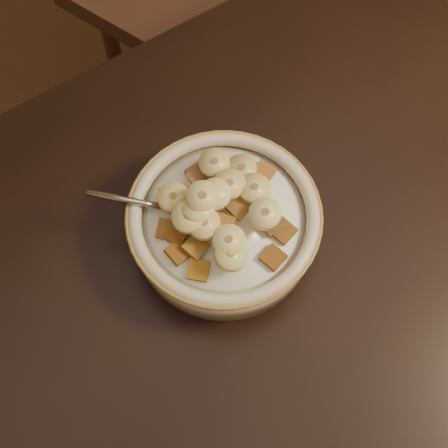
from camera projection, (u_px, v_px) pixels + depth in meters
floor at (361, 387)px, 1.37m from camera, size 4.00×4.50×0.10m
cereal_bowl at (224, 227)px, 0.63m from camera, size 0.18×0.18×0.04m
milk at (224, 218)px, 0.61m from camera, size 0.15×0.15×0.00m
spoon at (194, 213)px, 0.61m from camera, size 0.06×0.05×0.01m
cereal_square_0 at (225, 173)px, 0.62m from camera, size 0.03×0.02×0.01m
cereal_square_1 at (198, 270)px, 0.59m from camera, size 0.03×0.03×0.01m
cereal_square_2 at (264, 172)px, 0.63m from camera, size 0.03×0.03×0.01m
cereal_square_3 at (273, 223)px, 0.60m from camera, size 0.02×0.02×0.01m
cereal_square_4 at (178, 252)px, 0.59m from camera, size 0.02×0.02×0.01m
cereal_square_5 at (177, 233)px, 0.60m from camera, size 0.03×0.03×0.01m
cereal_square_6 at (169, 198)px, 0.61m from camera, size 0.03×0.03×0.01m
cereal_square_7 at (191, 196)px, 0.61m from camera, size 0.03×0.03×0.01m
cereal_square_8 at (196, 247)px, 0.59m from camera, size 0.03×0.03×0.01m
cereal_square_9 at (239, 207)px, 0.60m from camera, size 0.02×0.02×0.01m
cereal_square_10 at (218, 173)px, 0.62m from camera, size 0.03×0.03×0.01m
cereal_square_11 at (284, 231)px, 0.60m from camera, size 0.03×0.02×0.01m
cereal_square_12 at (193, 199)px, 0.61m from camera, size 0.02×0.02×0.01m
cereal_square_13 at (200, 178)px, 0.62m from camera, size 0.02×0.02×0.01m
cereal_square_14 at (223, 225)px, 0.59m from camera, size 0.03×0.03×0.01m
cereal_square_15 at (174, 233)px, 0.60m from camera, size 0.03×0.03×0.01m
cereal_square_16 at (234, 190)px, 0.61m from camera, size 0.03×0.03×0.01m
cereal_square_17 at (234, 177)px, 0.62m from camera, size 0.02×0.02×0.01m
cereal_square_18 at (273, 257)px, 0.59m from camera, size 0.02×0.02×0.01m
cereal_square_19 at (167, 230)px, 0.60m from camera, size 0.03×0.03×0.01m
cereal_square_20 at (198, 173)px, 0.63m from camera, size 0.02×0.02×0.01m
banana_slice_0 at (204, 224)px, 0.58m from camera, size 0.04×0.04×0.01m
banana_slice_1 at (214, 163)px, 0.62m from camera, size 0.04×0.04×0.01m
banana_slice_2 at (188, 217)px, 0.58m from camera, size 0.04×0.04×0.01m
banana_slice_3 at (230, 185)px, 0.60m from camera, size 0.04×0.04×0.01m
banana_slice_4 at (229, 241)px, 0.58m from camera, size 0.04×0.04×0.01m
banana_slice_5 at (231, 255)px, 0.57m from camera, size 0.04×0.04×0.02m
banana_slice_6 at (173, 198)px, 0.60m from camera, size 0.04×0.04×0.01m
banana_slice_7 at (198, 209)px, 0.58m from camera, size 0.04×0.04×0.02m
banana_slice_8 at (203, 197)px, 0.58m from camera, size 0.04×0.04×0.01m
banana_slice_9 at (215, 195)px, 0.59m from camera, size 0.04×0.04×0.02m
banana_slice_10 at (254, 189)px, 0.60m from camera, size 0.04×0.04×0.01m
banana_slice_11 at (265, 214)px, 0.58m from camera, size 0.04×0.04×0.01m
banana_slice_12 at (241, 169)px, 0.61m from camera, size 0.03×0.03×0.02m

